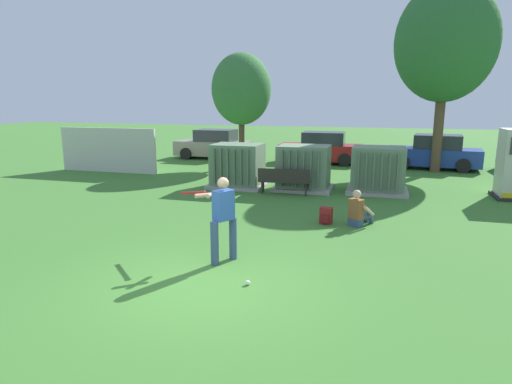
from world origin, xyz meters
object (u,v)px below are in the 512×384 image
object	(u,v)px
backpack	(326,216)
transformer_mid_east	(378,170)
transformer_west	(238,166)
transformer_mid_west	(304,168)
parked_car_right_of_center	(434,153)
parked_car_left_of_center	(321,149)
parked_car_leftmost	(214,145)
park_bench	(284,179)
batter	(222,215)
sports_ball	(248,283)
seated_spectator	(359,211)

from	to	relation	value
backpack	transformer_mid_east	bearing A→B (deg)	74.81
transformer_west	transformer_mid_east	xyz separation A→B (m)	(5.09, 0.39, 0.00)
transformer_mid_west	parked_car_right_of_center	xyz separation A→B (m)	(5.10, 6.72, -0.04)
parked_car_left_of_center	parked_car_right_of_center	distance (m)	5.45
parked_car_leftmost	transformer_mid_east	bearing A→B (deg)	-38.26
park_bench	batter	distance (m)	6.63
transformer_west	batter	size ratio (longest dim) A/B	1.21
transformer_mid_east	sports_ball	size ratio (longest dim) A/B	23.33
transformer_mid_west	transformer_west	bearing A→B (deg)	-176.29
transformer_west	seated_spectator	xyz separation A→B (m)	(4.69, -4.09, -0.41)
parked_car_right_of_center	transformer_mid_east	bearing A→B (deg)	-111.02
transformer_west	seated_spectator	bearing A→B (deg)	-41.09
backpack	parked_car_right_of_center	bearing A→B (deg)	71.34
park_bench	seated_spectator	bearing A→B (deg)	-49.76
park_bench	parked_car_left_of_center	bearing A→B (deg)	88.86
transformer_mid_west	seated_spectator	bearing A→B (deg)	-62.54
sports_ball	backpack	world-z (taller)	backpack
seated_spectator	transformer_west	bearing A→B (deg)	138.91
backpack	sports_ball	bearing A→B (deg)	-100.71
parked_car_right_of_center	parked_car_leftmost	bearing A→B (deg)	177.05
backpack	parked_car_right_of_center	distance (m)	11.66
transformer_mid_west	park_bench	bearing A→B (deg)	-115.31
transformer_west	backpack	distance (m)	5.69
transformer_mid_west	park_bench	size ratio (longest dim) A/B	1.15
park_bench	transformer_mid_east	bearing A→B (deg)	22.44
transformer_west	parked_car_left_of_center	xyz separation A→B (m)	(2.14, 7.24, -0.04)
transformer_mid_east	parked_car_left_of_center	distance (m)	7.45
park_bench	backpack	bearing A→B (deg)	-60.19
transformer_west	parked_car_left_of_center	size ratio (longest dim) A/B	0.50
batter	parked_car_right_of_center	distance (m)	15.37
batter	parked_car_leftmost	bearing A→B (deg)	112.08
seated_spectator	parked_car_left_of_center	world-z (taller)	parked_car_left_of_center
parked_car_left_of_center	seated_spectator	bearing A→B (deg)	-77.34
transformer_west	parked_car_right_of_center	xyz separation A→B (m)	(7.58, 6.88, -0.04)
park_bench	transformer_west	bearing A→B (deg)	155.79
transformer_mid_west	park_bench	xyz separation A→B (m)	(-0.50, -1.05, -0.25)
park_bench	transformer_mid_west	bearing A→B (deg)	64.69
transformer_mid_east	batter	world-z (taller)	batter
backpack	parked_car_leftmost	xyz separation A→B (m)	(-7.75, 11.63, 0.54)
batter	backpack	xyz separation A→B (m)	(1.67, 3.35, -0.76)
park_bench	batter	world-z (taller)	batter
park_bench	batter	size ratio (longest dim) A/B	1.05
park_bench	sports_ball	bearing A→B (deg)	-82.17
parked_car_leftmost	parked_car_right_of_center	distance (m)	11.49
transformer_west	parked_car_leftmost	world-z (taller)	same
batter	parked_car_left_of_center	bearing A→B (deg)	90.14
parked_car_left_of_center	parked_car_right_of_center	xyz separation A→B (m)	(5.44, -0.35, 0.00)
transformer_mid_west	parked_car_left_of_center	bearing A→B (deg)	92.71
park_bench	seated_spectator	world-z (taller)	seated_spectator
transformer_west	transformer_mid_east	size ratio (longest dim) A/B	1.00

